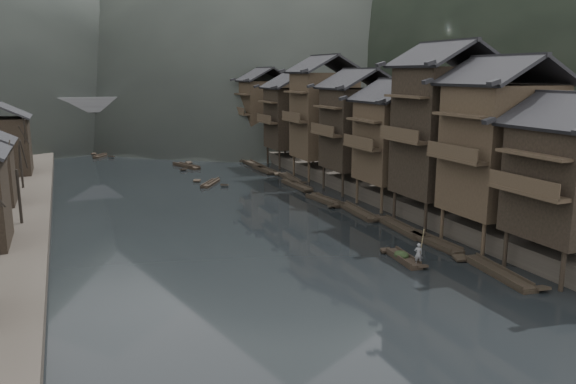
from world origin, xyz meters
TOP-DOWN VIEW (x-y plane):
  - water at (0.00, 0.00)m, footprint 300.00×300.00m
  - right_bank at (35.00, 40.00)m, footprint 40.00×200.00m
  - stilt_houses at (17.28, 19.41)m, footprint 9.00×67.60m
  - bare_trees at (-17.00, 9.24)m, footprint 3.57×44.43m
  - moored_sampans at (12.00, 24.13)m, footprint 3.29×67.11m
  - midriver_boats at (-1.27, 51.17)m, footprint 13.73×45.06m
  - stone_bridge at (-0.00, 72.00)m, footprint 40.00×6.00m
  - hero_sampan at (8.40, -1.97)m, footprint 1.36×4.53m
  - cargo_heap at (8.38, -1.76)m, footprint 0.99×1.29m
  - boatman at (8.56, -3.53)m, footprint 0.66×0.57m
  - bamboo_pole at (8.76, -3.53)m, footprint 1.09×1.90m

SIDE VIEW (x-z plane):
  - water at x=0.00m, z-range 0.00..0.00m
  - moored_sampans at x=12.00m, z-range -0.03..0.44m
  - hero_sampan at x=8.40m, z-range -0.01..0.42m
  - midriver_boats at x=-1.27m, z-range -0.02..0.43m
  - cargo_heap at x=8.38m, z-range 0.43..1.02m
  - right_bank at x=35.00m, z-range 0.00..1.80m
  - boatman at x=8.56m, z-range 0.43..1.96m
  - bamboo_pole at x=8.76m, z-range 1.96..5.34m
  - stone_bridge at x=0.00m, z-range 0.61..9.61m
  - bare_trees at x=-17.00m, z-range 2.60..9.74m
  - stilt_houses at x=17.28m, z-range 0.84..16.85m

